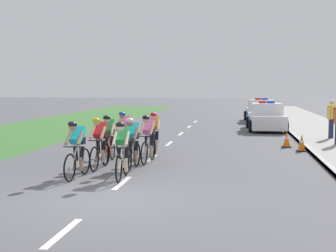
% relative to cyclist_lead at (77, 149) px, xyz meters
% --- Properties ---
extents(ground_plane, '(160.00, 160.00, 0.00)m').
position_rel_cyclist_lead_xyz_m(ground_plane, '(1.32, -2.13, -0.79)').
color(ground_plane, '#56565B').
extents(sidewalk_slab, '(3.70, 60.00, 0.12)m').
position_rel_cyclist_lead_xyz_m(sidewalk_slab, '(8.59, 11.87, -0.73)').
color(sidewalk_slab, gray).
rests_on(sidewalk_slab, ground).
extents(kerb_edge, '(0.16, 60.00, 0.13)m').
position_rel_cyclist_lead_xyz_m(kerb_edge, '(6.82, 11.87, -0.72)').
color(kerb_edge, '#9E9E99').
rests_on(kerb_edge, ground).
extents(grass_verge, '(7.00, 60.00, 0.01)m').
position_rel_cyclist_lead_xyz_m(grass_verge, '(-6.88, 11.87, -0.78)').
color(grass_verge, '#3D7033').
rests_on(grass_verge, ground).
extents(lane_markings_centre, '(0.14, 25.60, 0.01)m').
position_rel_cyclist_lead_xyz_m(lane_markings_centre, '(1.32, 7.57, -0.78)').
color(lane_markings_centre, white).
rests_on(lane_markings_centre, ground).
extents(cyclist_lead, '(0.43, 1.72, 1.56)m').
position_rel_cyclist_lead_xyz_m(cyclist_lead, '(0.00, 0.00, 0.00)').
color(cyclist_lead, black).
rests_on(cyclist_lead, ground).
extents(cyclist_second, '(0.43, 1.72, 1.56)m').
position_rel_cyclist_lead_xyz_m(cyclist_second, '(1.22, 0.03, 0.00)').
color(cyclist_second, black).
rests_on(cyclist_second, ground).
extents(cyclist_third, '(0.43, 1.72, 1.56)m').
position_rel_cyclist_lead_xyz_m(cyclist_third, '(0.19, 1.39, 0.00)').
color(cyclist_third, black).
rests_on(cyclist_third, ground).
extents(cyclist_fourth, '(0.42, 1.72, 1.56)m').
position_rel_cyclist_lead_xyz_m(cyclist_fourth, '(1.16, 1.44, 0.00)').
color(cyclist_fourth, black).
rests_on(cyclist_fourth, ground).
extents(cyclist_fifth, '(0.43, 1.72, 1.56)m').
position_rel_cyclist_lead_xyz_m(cyclist_fifth, '(0.15, 2.49, 0.00)').
color(cyclist_fifth, black).
rests_on(cyclist_fifth, ground).
extents(cyclist_sixth, '(0.44, 1.72, 1.56)m').
position_rel_cyclist_lead_xyz_m(cyclist_sixth, '(1.39, 2.68, 0.00)').
color(cyclist_sixth, black).
rests_on(cyclist_sixth, ground).
extents(cyclist_seventh, '(0.44, 1.72, 1.56)m').
position_rel_cyclist_lead_xyz_m(cyclist_seventh, '(0.19, 4.41, 0.00)').
color(cyclist_seventh, black).
rests_on(cyclist_seventh, ground).
extents(cyclist_eighth, '(0.45, 1.72, 1.56)m').
position_rel_cyclist_lead_xyz_m(cyclist_eighth, '(1.30, 4.18, 0.00)').
color(cyclist_eighth, black).
rests_on(cyclist_eighth, ground).
extents(police_car_nearest, '(2.11, 4.45, 1.59)m').
position_rel_cyclist_lead_xyz_m(police_car_nearest, '(5.69, 14.17, -0.11)').
color(police_car_nearest, white).
rests_on(police_car_nearest, ground).
extents(police_car_second, '(2.24, 4.52, 1.59)m').
position_rel_cyclist_lead_xyz_m(police_car_second, '(5.69, 20.12, -0.11)').
color(police_car_second, silver).
rests_on(police_car_second, ground).
extents(traffic_cone_near, '(0.36, 0.36, 0.64)m').
position_rel_cyclist_lead_xyz_m(traffic_cone_near, '(6.09, 7.11, -0.48)').
color(traffic_cone_near, black).
rests_on(traffic_cone_near, ground).
extents(traffic_cone_mid, '(0.36, 0.36, 0.64)m').
position_rel_cyclist_lead_xyz_m(traffic_cone_mid, '(6.52, 6.01, -0.48)').
color(traffic_cone_mid, black).
rests_on(traffic_cone_mid, ground).
extents(spectator_closest, '(0.40, 0.46, 1.68)m').
position_rel_cyclist_lead_xyz_m(spectator_closest, '(8.25, 9.64, 0.30)').
color(spectator_closest, '#23284C').
rests_on(spectator_closest, sidewalk_slab).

